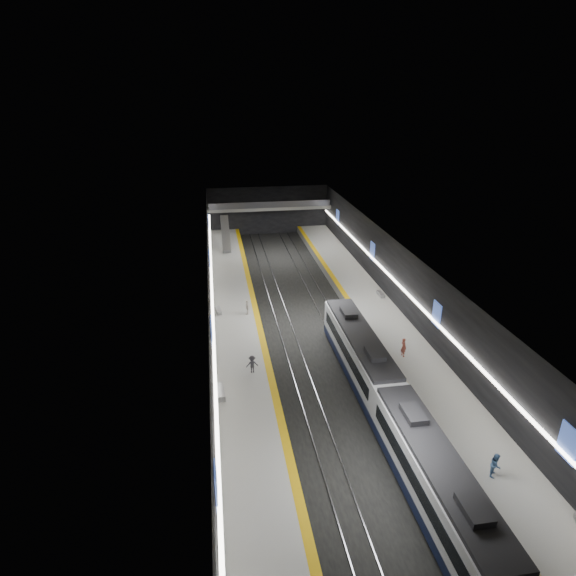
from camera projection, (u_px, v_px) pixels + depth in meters
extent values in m
plane|color=black|center=(309.00, 326.00, 50.35)|extent=(70.00, 70.00, 0.00)
cube|color=beige|center=(310.00, 254.00, 47.25)|extent=(20.00, 70.00, 0.04)
cube|color=black|center=(210.00, 298.00, 47.34)|extent=(0.04, 70.00, 8.00)
cube|color=black|center=(403.00, 285.00, 50.26)|extent=(0.04, 70.00, 8.00)
cube|color=black|center=(268.00, 210.00, 80.66)|extent=(20.00, 0.04, 8.00)
cube|color=slate|center=(237.00, 327.00, 49.06)|extent=(5.00, 70.00, 1.00)
cube|color=#B1B1AB|center=(237.00, 323.00, 48.86)|extent=(5.00, 70.00, 0.02)
cube|color=#E8B00C|center=(258.00, 321.00, 49.18)|extent=(0.60, 70.00, 0.02)
cube|color=slate|center=(378.00, 317.00, 51.25)|extent=(5.00, 70.00, 1.00)
cube|color=#B1B1AB|center=(378.00, 313.00, 51.05)|extent=(5.00, 70.00, 0.02)
cube|color=#E8B00C|center=(358.00, 314.00, 50.73)|extent=(0.60, 70.00, 0.02)
cube|color=gray|center=(278.00, 328.00, 49.85)|extent=(0.08, 70.00, 0.12)
cube|color=gray|center=(292.00, 327.00, 50.06)|extent=(0.08, 70.00, 0.12)
cube|color=gray|center=(325.00, 325.00, 50.58)|extent=(0.08, 70.00, 0.12)
cube|color=gray|center=(339.00, 324.00, 50.79)|extent=(0.08, 70.00, 0.12)
cube|color=#0D1533|center=(433.00, 501.00, 28.19)|extent=(2.65, 15.00, 0.80)
cube|color=white|center=(436.00, 479.00, 27.55)|extent=(2.65, 15.00, 2.50)
cube|color=black|center=(439.00, 460.00, 27.01)|extent=(2.44, 14.25, 0.30)
cube|color=black|center=(437.00, 479.00, 27.53)|extent=(2.69, 13.20, 1.00)
cube|color=#0D1533|center=(358.00, 366.00, 41.85)|extent=(2.65, 15.00, 0.80)
cube|color=white|center=(360.00, 349.00, 41.21)|extent=(2.65, 15.00, 2.50)
cube|color=black|center=(361.00, 335.00, 40.67)|extent=(2.44, 14.25, 0.30)
cube|color=black|center=(360.00, 349.00, 41.19)|extent=(2.69, 13.20, 1.00)
cube|color=black|center=(390.00, 402.00, 34.38)|extent=(1.85, 0.05, 1.20)
cube|color=#3955AC|center=(216.00, 486.00, 24.39)|extent=(0.10, 1.50, 2.20)
cube|color=#3955AC|center=(212.00, 331.00, 39.87)|extent=(0.10, 1.50, 2.20)
cube|color=#3955AC|center=(210.00, 260.00, 56.26)|extent=(0.10, 1.50, 2.20)
cube|color=#3955AC|center=(208.00, 222.00, 71.74)|extent=(0.10, 1.50, 2.20)
cube|color=#3955AC|center=(568.00, 443.00, 27.29)|extent=(0.10, 1.50, 2.20)
cube|color=#3955AC|center=(437.00, 314.00, 42.77)|extent=(0.10, 1.50, 2.20)
cube|color=#3955AC|center=(372.00, 251.00, 59.16)|extent=(0.10, 1.50, 2.20)
cube|color=#3955AC|center=(338.00, 217.00, 74.64)|extent=(0.10, 1.50, 2.20)
cube|color=white|center=(212.00, 299.00, 47.44)|extent=(0.25, 68.60, 0.12)
cube|color=white|center=(401.00, 287.00, 50.31)|extent=(0.25, 68.60, 0.12)
cube|color=gray|center=(269.00, 207.00, 78.46)|extent=(20.00, 3.00, 0.50)
cube|color=#47474C|center=(270.00, 205.00, 76.85)|extent=(19.60, 0.08, 1.00)
cube|color=#99999E|center=(226.00, 234.00, 71.80)|extent=(1.20, 7.50, 3.92)
cube|color=#99999E|center=(220.00, 392.00, 37.38)|extent=(0.73, 2.09, 0.50)
cube|color=#99999E|center=(218.00, 311.00, 51.12)|extent=(0.69, 1.69, 0.40)
cube|color=#99999E|center=(381.00, 294.00, 55.17)|extent=(0.53, 1.64, 0.39)
imported|color=#AB4F40|center=(403.00, 347.00, 42.54)|extent=(0.55, 0.72, 1.76)
imported|color=#4A70A1|center=(496.00, 465.00, 29.42)|extent=(0.96, 0.99, 1.61)
imported|color=silver|center=(247.00, 307.00, 50.50)|extent=(0.42, 0.93, 1.57)
imported|color=#3A383F|center=(252.00, 364.00, 40.14)|extent=(1.04, 0.63, 1.56)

